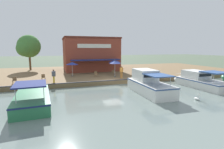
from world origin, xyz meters
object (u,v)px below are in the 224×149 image
at_px(cafe_chair_mid_patio, 15,80).
at_px(motorboat_mid_row, 33,96).
at_px(cafe_chair_beside_entrance, 114,72).
at_px(motorboat_far_downstream, 198,81).
at_px(waterfront_restaurant, 90,54).
at_px(cafe_chair_facing_river, 43,77).
at_px(patio_umbrella_by_entrance, 115,61).
at_px(motorboat_second_along, 146,84).
at_px(tree_upstream_bank, 28,47).
at_px(mooring_post, 184,73).
at_px(swan, 197,98).
at_px(person_mid_patio, 54,74).
at_px(cafe_chair_under_first_umbrella, 96,74).
at_px(patio_umbrella_far_corner, 115,62).
at_px(patio_umbrella_mid_patio_left, 72,63).
at_px(person_at_quay_edge, 121,70).

distance_m(cafe_chair_mid_patio, motorboat_mid_row, 7.38).
height_order(cafe_chair_beside_entrance, motorboat_far_downstream, motorboat_far_downstream).
xyz_separation_m(waterfront_restaurant, cafe_chair_facing_river, (10.25, -8.44, -2.72)).
height_order(patio_umbrella_by_entrance, motorboat_second_along, patio_umbrella_by_entrance).
xyz_separation_m(motorboat_mid_row, tree_upstream_bank, (-21.63, -2.83, 4.58)).
relative_size(motorboat_mid_row, mooring_post, 9.92).
distance_m(mooring_post, swan, 11.69).
relative_size(person_mid_patio, motorboat_mid_row, 0.19).
bearing_deg(waterfront_restaurant, cafe_chair_facing_river, -39.45).
relative_size(patio_umbrella_by_entrance, cafe_chair_under_first_umbrella, 2.85).
distance_m(waterfront_restaurant, patio_umbrella_far_corner, 10.64).
bearing_deg(patio_umbrella_mid_patio_left, patio_umbrella_far_corner, 64.61).
xyz_separation_m(patio_umbrella_by_entrance, mooring_post, (5.43, 9.57, -1.74)).
height_order(motorboat_second_along, motorboat_far_downstream, motorboat_second_along).
relative_size(patio_umbrella_by_entrance, patio_umbrella_far_corner, 1.00).
height_order(motorboat_mid_row, motorboat_far_downstream, motorboat_mid_row).
xyz_separation_m(patio_umbrella_mid_patio_left, swan, (15.02, 9.84, -2.35)).
bearing_deg(motorboat_far_downstream, motorboat_mid_row, -87.87).
bearing_deg(motorboat_mid_row, cafe_chair_under_first_umbrella, 138.68).
bearing_deg(tree_upstream_bank, patio_umbrella_mid_patio_left, 34.55).
height_order(waterfront_restaurant, tree_upstream_bank, tree_upstream_bank).
relative_size(cafe_chair_mid_patio, mooring_post, 0.98).
bearing_deg(patio_umbrella_far_corner, motorboat_far_downstream, 49.55).
xyz_separation_m(cafe_chair_mid_patio, swan, (10.97, 17.11, -0.85)).
height_order(waterfront_restaurant, cafe_chair_mid_patio, waterfront_restaurant).
xyz_separation_m(patio_umbrella_mid_patio_left, motorboat_mid_row, (10.90, -4.55, -1.95)).
relative_size(waterfront_restaurant, patio_umbrella_by_entrance, 4.37).
height_order(patio_umbrella_mid_patio_left, motorboat_second_along, patio_umbrella_mid_patio_left).
relative_size(cafe_chair_under_first_umbrella, tree_upstream_bank, 0.12).
bearing_deg(waterfront_restaurant, person_mid_patio, -30.10).
bearing_deg(patio_umbrella_by_entrance, cafe_chair_facing_river, -76.79).
relative_size(cafe_chair_mid_patio, motorboat_mid_row, 0.10).
bearing_deg(person_mid_patio, patio_umbrella_mid_patio_left, 149.30).
bearing_deg(cafe_chair_mid_patio, patio_umbrella_mid_patio_left, 119.16).
distance_m(person_mid_patio, motorboat_second_along, 11.44).
bearing_deg(patio_umbrella_mid_patio_left, cafe_chair_facing_river, -57.12).
relative_size(person_at_quay_edge, mooring_post, 2.05).
relative_size(patio_umbrella_by_entrance, motorboat_mid_row, 0.28).
distance_m(patio_umbrella_mid_patio_left, cafe_chair_mid_patio, 8.46).
relative_size(patio_umbrella_far_corner, cafe_chair_under_first_umbrella, 2.86).
relative_size(person_mid_patio, tree_upstream_bank, 0.24).
bearing_deg(waterfront_restaurant, cafe_chair_beside_entrance, 12.92).
xyz_separation_m(cafe_chair_beside_entrance, tree_upstream_bank, (-11.92, -13.75, 4.14)).
height_order(cafe_chair_beside_entrance, cafe_chair_facing_river, same).
height_order(waterfront_restaurant, swan, waterfront_restaurant).
distance_m(patio_umbrella_by_entrance, person_at_quay_edge, 4.01).
height_order(waterfront_restaurant, patio_umbrella_mid_patio_left, waterfront_restaurant).
relative_size(patio_umbrella_by_entrance, swan, 3.51).
distance_m(motorboat_mid_row, motorboat_second_along, 11.53).
bearing_deg(person_at_quay_edge, cafe_chair_facing_river, -96.67).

